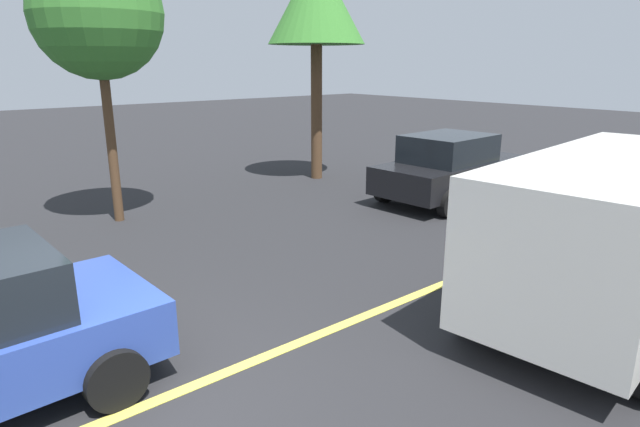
{
  "coord_description": "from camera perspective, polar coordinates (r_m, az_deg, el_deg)",
  "views": [
    {
      "loc": [
        -1.42,
        -4.74,
        3.39
      ],
      "look_at": [
        3.53,
        1.26,
        1.16
      ],
      "focal_mm": 29.76,
      "sensor_mm": 36.0,
      "label": 1
    }
  ],
  "objects": [
    {
      "name": "tree_left_verge",
      "position": [
        12.18,
        -22.83,
        19.13
      ],
      "size": [
        2.62,
        2.62,
        5.63
      ],
      "color": "#513823",
      "rests_on": "ground_plane"
    },
    {
      "name": "car_black_far_lane",
      "position": [
        13.83,
        13.88,
        4.86
      ],
      "size": [
        4.47,
        2.3,
        1.67
      ],
      "color": "black",
      "rests_on": "ground_plane"
    },
    {
      "name": "lane_marking_centre",
      "position": [
        7.31,
        3.16,
        -11.6
      ],
      "size": [
        28.0,
        0.16,
        0.01
      ],
      "primitive_type": "cube",
      "color": "#E0D14C"
    },
    {
      "name": "white_van",
      "position": [
        8.11,
        28.77,
        -1.2
      ],
      "size": [
        5.4,
        2.76,
        2.2
      ],
      "color": "silver",
      "rests_on": "ground_plane"
    },
    {
      "name": "tree_centre_verge",
      "position": [
        15.88,
        -0.4,
        21.9
      ],
      "size": [
        2.75,
        2.75,
        6.32
      ],
      "color": "#513823",
      "rests_on": "ground_plane"
    },
    {
      "name": "ground_plane",
      "position": [
        6.0,
        -19.85,
        -19.5
      ],
      "size": [
        80.0,
        80.0,
        0.0
      ],
      "primitive_type": "plane",
      "color": "#262628"
    }
  ]
}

